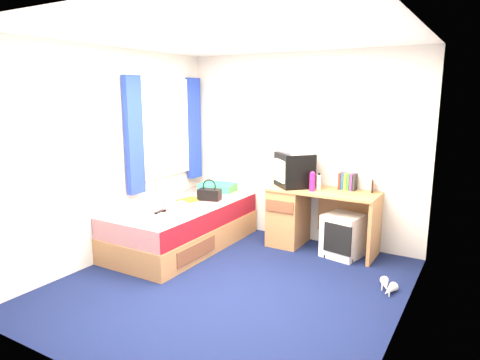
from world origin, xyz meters
The scene contains 20 objects.
ground centered at (0.00, 0.00, 0.00)m, with size 3.40×3.40×0.00m, color #0C1438.
room_shell centered at (0.00, 0.00, 1.45)m, with size 3.40×3.40×3.40m.
bed centered at (-1.10, 0.65, 0.27)m, with size 1.01×2.00×0.54m.
pillow centered at (-1.15, 1.50, 0.59)m, with size 0.49×0.31×0.11m, color #1C9DB7.
desk centered at (0.16, 1.44, 0.41)m, with size 1.30×0.55×0.75m.
storage_cube centered at (0.73, 1.34, 0.25)m, with size 0.40×0.40×0.50m, color white.
crt_tv centered at (0.04, 1.44, 0.96)m, with size 0.58×0.57×0.42m.
vcr centered at (0.05, 1.44, 1.21)m, with size 0.43×0.31×0.08m, color silver.
book_row centered at (0.68, 1.60, 0.85)m, with size 0.20×0.13×0.20m.
picture_frame centered at (0.96, 1.61, 0.82)m, with size 0.02×0.12×0.14m, color black.
pink_water_bottle centered at (0.34, 1.31, 0.86)m, with size 0.07×0.07×0.21m, color #BE1A72.
aerosol_can centered at (0.38, 1.42, 0.84)m, with size 0.05×0.05×0.18m, color white.
handbag centered at (-0.95, 1.01, 0.62)m, with size 0.32×0.23×0.27m.
towel centered at (-0.92, 0.37, 0.59)m, with size 0.27×0.23×0.09m, color silver.
magazine centered at (-1.15, 0.86, 0.55)m, with size 0.21×0.28×0.01m, color #DEF51B.
water_bottle centered at (-1.24, 0.44, 0.58)m, with size 0.07×0.07×0.20m, color white.
colour_swatch_fan centered at (-1.05, 0.18, 0.55)m, with size 0.22×0.06×0.01m, color yellow.
remote_control centered at (-1.09, 0.23, 0.55)m, with size 0.05×0.16×0.02m, color black.
window_assembly centered at (-1.55, 0.90, 1.42)m, with size 0.11×1.42×1.40m.
white_heels centered at (1.39, 0.66, 0.04)m, with size 0.20×0.33×0.09m.
Camera 1 is at (2.13, -3.39, 1.89)m, focal length 32.00 mm.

